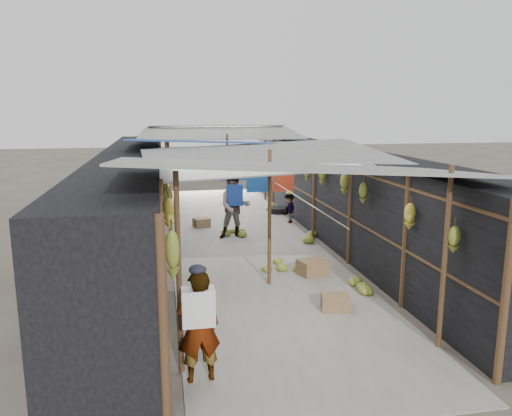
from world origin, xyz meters
TOP-DOWN VIEW (x-y plane):
  - ground at (0.00, 0.00)m, footprint 80.00×80.00m
  - aisle_slab at (0.00, 6.50)m, footprint 3.60×16.00m
  - stall_left at (-2.70, 6.50)m, footprint 1.40×15.00m
  - stall_right at (2.70, 6.50)m, footprint 1.40×15.00m
  - crate_near at (0.98, 3.35)m, footprint 0.65×0.57m
  - crate_mid at (0.81, 1.54)m, footprint 0.53×0.46m
  - crate_back at (-0.90, 7.96)m, footprint 0.52×0.46m
  - black_basin at (1.70, 9.50)m, footprint 0.63×0.63m
  - vendor_elderly at (-1.59, -0.26)m, footprint 0.56×0.40m
  - shopper_blue at (-0.14, 6.59)m, footprint 0.85×0.68m
  - vendor_seated at (1.70, 8.03)m, footprint 0.42×0.63m
  - market_canopy at (0.03, 6.85)m, footprint 5.62×15.20m
  - hanging_bananas at (-0.10, 6.36)m, footprint 3.96×14.27m
  - floor_bananas at (0.68, 4.92)m, footprint 3.54×8.13m

SIDE VIEW (x-z plane):
  - ground at x=0.00m, z-range 0.00..0.00m
  - aisle_slab at x=0.00m, z-range 0.00..0.02m
  - black_basin at x=1.70m, z-range 0.00..0.19m
  - crate_mid at x=0.81m, z-range 0.00..0.28m
  - crate_back at x=-0.90m, z-range 0.00..0.28m
  - floor_bananas at x=0.68m, z-range -0.01..0.33m
  - crate_near at x=0.98m, z-range 0.00..0.33m
  - vendor_seated at x=1.70m, z-range 0.00..0.91m
  - vendor_elderly at x=-1.59m, z-range 0.00..1.44m
  - shopper_blue at x=-0.14m, z-range 0.00..1.70m
  - stall_left at x=-2.70m, z-range 0.00..2.30m
  - stall_right at x=2.70m, z-range 0.00..2.30m
  - hanging_bananas at x=-0.10m, z-range 1.22..2.06m
  - market_canopy at x=0.03m, z-range 1.03..3.80m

